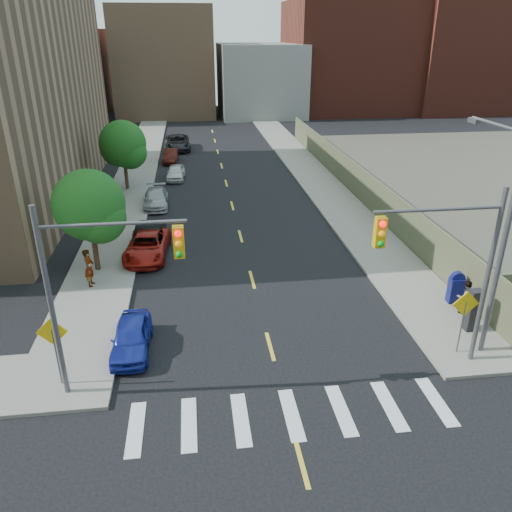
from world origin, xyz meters
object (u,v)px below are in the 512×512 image
object	(u,v)px
parked_car_silver	(156,198)
parked_car_grey	(177,142)
pedestrian_east	(465,297)
parked_car_red	(147,246)
parked_car_black	(149,237)
parked_car_maroon	(171,156)
mailbox	(456,288)
parked_car_blue	(131,337)
payphone	(473,310)
parked_car_white	(176,172)
pedestrian_west	(89,268)

from	to	relation	value
parked_car_silver	parked_car_grey	world-z (taller)	parked_car_grey
pedestrian_east	parked_car_red	bearing A→B (deg)	-28.15
parked_car_black	pedestrian_east	xyz separation A→B (m)	(14.43, -9.66, 0.25)
parked_car_silver	parked_car_maroon	xyz separation A→B (m)	(0.74, 13.48, 0.02)
mailbox	parked_car_blue	bearing A→B (deg)	-167.90
parked_car_black	parked_car_silver	distance (m)	7.65
payphone	parked_car_grey	bearing A→B (deg)	105.79
parked_car_white	pedestrian_west	distance (m)	19.94
pedestrian_east	parked_car_grey	bearing A→B (deg)	-68.37
parked_car_blue	parked_car_red	bearing A→B (deg)	90.88
mailbox	pedestrian_west	world-z (taller)	pedestrian_west
parked_car_maroon	pedestrian_west	distance (m)	26.14
parked_car_blue	parked_car_red	world-z (taller)	parked_car_red
parked_car_red	parked_car_silver	bearing A→B (deg)	94.58
parked_car_silver	parked_car_blue	bearing A→B (deg)	-91.08
payphone	pedestrian_east	xyz separation A→B (m)	(0.38, 1.33, -0.14)
mailbox	parked_car_silver	bearing A→B (deg)	136.57
mailbox	parked_car_maroon	bearing A→B (deg)	119.75
parked_car_white	parked_car_maroon	xyz separation A→B (m)	(-0.56, 6.36, 0.01)
parked_car_blue	parked_car_black	world-z (taller)	parked_car_black
parked_car_blue	parked_car_silver	bearing A→B (deg)	90.88
parked_car_black	parked_car_red	xyz separation A→B (m)	(0.00, -1.35, -0.02)
parked_car_silver	pedestrian_west	xyz separation A→B (m)	(-2.52, -12.45, 0.50)
parked_car_red	pedestrian_east	bearing A→B (deg)	-25.36
payphone	pedestrian_west	xyz separation A→B (m)	(-16.57, 6.19, 0.04)
parked_car_white	mailbox	xyz separation A→B (m)	(13.21, -23.46, 0.28)
pedestrian_east	parked_car_blue	bearing A→B (deg)	5.14
parked_car_grey	pedestrian_west	bearing A→B (deg)	-99.21
parked_car_silver	mailbox	size ratio (longest dim) A/B	2.72
pedestrian_west	parked_car_blue	bearing A→B (deg)	-152.97
parked_car_black	parked_car_blue	bearing A→B (deg)	-84.38
parked_car_red	parked_car_maroon	size ratio (longest dim) A/B	1.26
parked_car_red	parked_car_grey	world-z (taller)	parked_car_grey
parked_car_grey	parked_car_blue	bearing A→B (deg)	-94.30
mailbox	payphone	distance (m)	2.35
payphone	pedestrian_east	world-z (taller)	payphone
parked_car_red	payphone	distance (m)	17.04
parked_car_silver	parked_car_white	world-z (taller)	parked_car_white
parked_car_red	mailbox	xyz separation A→B (m)	(14.51, -7.34, 0.23)
parked_car_white	parked_car_grey	bearing A→B (deg)	94.10
parked_car_maroon	pedestrian_east	bearing A→B (deg)	-62.50
parked_car_maroon	payphone	size ratio (longest dim) A/B	2.06
parked_car_blue	payphone	world-z (taller)	payphone
pedestrian_east	parked_car_maroon	bearing A→B (deg)	-64.25
parked_car_silver	parked_car_white	distance (m)	7.24
parked_car_silver	parked_car_grey	distance (m)	19.10
parked_car_black	payphone	xyz separation A→B (m)	(14.05, -10.99, 0.39)
parked_car_red	parked_car_silver	distance (m)	9.00
mailbox	payphone	world-z (taller)	payphone
parked_car_silver	parked_car_white	size ratio (longest dim) A/B	1.17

